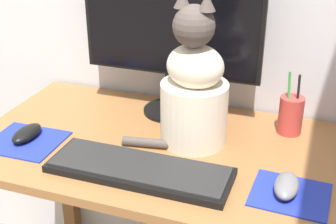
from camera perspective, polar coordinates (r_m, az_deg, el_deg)
name	(u,v)px	position (r m, az deg, el deg)	size (l,w,h in m)	color
desk	(174,185)	(1.35, 0.69, -8.94)	(1.12, 0.59, 0.76)	brown
monitor	(171,30)	(1.37, 0.35, 10.01)	(0.54, 0.17, 0.46)	black
keyboard	(139,169)	(1.16, -3.50, -6.99)	(0.46, 0.16, 0.02)	black
mousepad_left	(26,141)	(1.35, -16.94, -3.43)	(0.20, 0.18, 0.00)	#1E2D9E
mousepad_right	(290,195)	(1.12, 14.67, -9.71)	(0.18, 0.16, 0.00)	#1E2D9E
computer_mouse_left	(27,133)	(1.36, -16.85, -2.49)	(0.06, 0.11, 0.03)	black
computer_mouse_right	(287,186)	(1.11, 14.26, -8.69)	(0.06, 0.11, 0.04)	slate
cat	(194,90)	(1.24, 3.16, 2.69)	(0.28, 0.21, 0.41)	beige
pen_cup	(291,115)	(1.36, 14.73, -0.31)	(0.07, 0.07, 0.18)	#B23833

